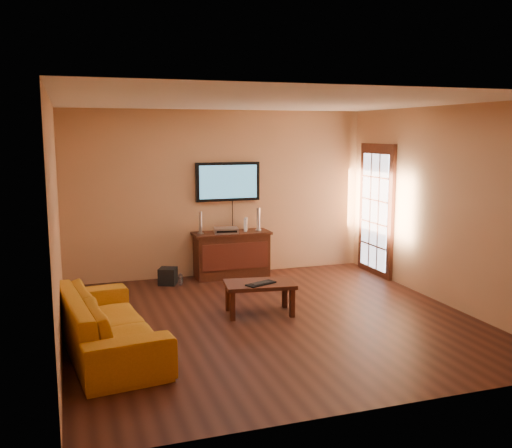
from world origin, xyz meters
name	(u,v)px	position (x,y,z in m)	size (l,w,h in m)	color
ground_plane	(271,320)	(0.00, 0.00, 0.00)	(5.00, 5.00, 0.00)	black
room_walls	(255,182)	(0.00, 0.62, 1.69)	(5.00, 5.00, 5.00)	tan
french_door	(376,211)	(2.46, 1.70, 1.05)	(0.07, 1.02, 2.22)	#33140B
media_console	(232,254)	(0.13, 2.25, 0.37)	(1.26, 0.48, 0.74)	#33140B
television	(228,182)	(0.13, 2.45, 1.55)	(1.07, 0.08, 0.63)	black
coffee_table	(259,287)	(-0.06, 0.27, 0.36)	(0.96, 0.65, 0.42)	#33140B
sofa	(108,312)	(-2.02, -0.41, 0.43)	(2.19, 0.64, 0.86)	#C47915
speaker_left	(200,224)	(-0.38, 2.26, 0.91)	(0.10, 0.10, 0.36)	silver
speaker_right	(258,220)	(0.60, 2.28, 0.91)	(0.10, 0.10, 0.37)	silver
av_receiver	(226,230)	(0.03, 2.20, 0.79)	(0.38, 0.27, 0.09)	silver
game_console	(246,225)	(0.38, 2.27, 0.85)	(0.04, 0.16, 0.21)	white
subwoofer	(168,276)	(-0.94, 2.11, 0.13)	(0.26, 0.26, 0.26)	black
bottle	(180,280)	(-0.77, 2.00, 0.09)	(0.06, 0.06, 0.19)	white
keyboard	(261,284)	(-0.07, 0.18, 0.43)	(0.43, 0.30, 0.02)	black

